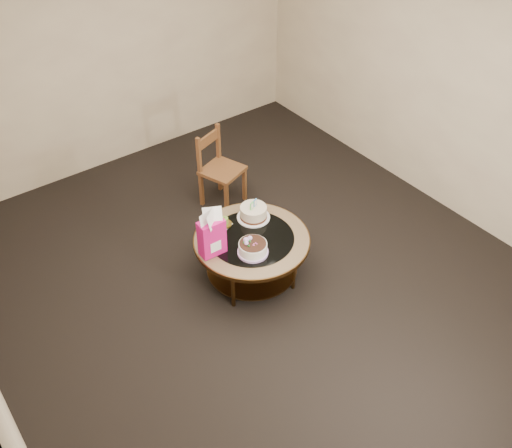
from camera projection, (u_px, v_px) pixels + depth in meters
ground at (252, 275)px, 5.23m from camera, size 5.00×5.00×0.00m
room_walls at (251, 128)px, 4.24m from camera, size 4.52×5.02×2.61m
coffee_table at (252, 244)px, 4.99m from camera, size 1.02×1.02×0.46m
decorated_cake at (253, 248)px, 4.76m from camera, size 0.26×0.26×0.15m
cream_cake at (253, 213)px, 5.11m from camera, size 0.30×0.30×0.19m
gift_bag at (212, 233)px, 4.66m from camera, size 0.22×0.16×0.43m
pillar_candle at (225, 223)px, 5.05m from camera, size 0.13×0.13×0.09m
dining_chair at (220, 168)px, 5.83m from camera, size 0.48×0.48×0.81m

